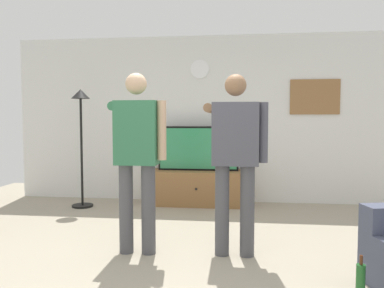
{
  "coord_description": "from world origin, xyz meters",
  "views": [
    {
      "loc": [
        0.49,
        -3.22,
        1.33
      ],
      "look_at": [
        -0.03,
        1.2,
        1.05
      ],
      "focal_mm": 35.09,
      "sensor_mm": 36.0,
      "label": 1
    }
  ],
  "objects_px": {
    "television": "(198,148)",
    "wall_clock": "(200,69)",
    "floor_lamp": "(81,123)",
    "framed_picture": "(315,97)",
    "person_standing_nearer_lamp": "(137,152)",
    "beverage_bottle": "(361,282)",
    "person_standing_nearer_couch": "(235,153)",
    "tv_stand": "(198,188)"
  },
  "relations": [
    {
      "from": "television",
      "to": "wall_clock",
      "type": "relative_size",
      "value": 4.26
    },
    {
      "from": "floor_lamp",
      "to": "television",
      "type": "bearing_deg",
      "value": 12.62
    },
    {
      "from": "framed_picture",
      "to": "floor_lamp",
      "type": "relative_size",
      "value": 0.42
    },
    {
      "from": "wall_clock",
      "to": "person_standing_nearer_lamp",
      "type": "xyz_separation_m",
      "value": [
        -0.38,
        -2.5,
        -1.14
      ]
    },
    {
      "from": "wall_clock",
      "to": "beverage_bottle",
      "type": "distance_m",
      "value": 4.16
    },
    {
      "from": "person_standing_nearer_couch",
      "to": "floor_lamp",
      "type": "bearing_deg",
      "value": 142.28
    },
    {
      "from": "framed_picture",
      "to": "floor_lamp",
      "type": "height_order",
      "value": "framed_picture"
    },
    {
      "from": "television",
      "to": "framed_picture",
      "type": "distance_m",
      "value": 2.01
    },
    {
      "from": "person_standing_nearer_couch",
      "to": "beverage_bottle",
      "type": "bearing_deg",
      "value": -42.96
    },
    {
      "from": "wall_clock",
      "to": "floor_lamp",
      "type": "xyz_separation_m",
      "value": [
        -1.76,
        -0.64,
        -0.87
      ]
    },
    {
      "from": "framed_picture",
      "to": "beverage_bottle",
      "type": "height_order",
      "value": "framed_picture"
    },
    {
      "from": "tv_stand",
      "to": "floor_lamp",
      "type": "height_order",
      "value": "floor_lamp"
    },
    {
      "from": "television",
      "to": "person_standing_nearer_couch",
      "type": "bearing_deg",
      "value": -75.11
    },
    {
      "from": "tv_stand",
      "to": "beverage_bottle",
      "type": "xyz_separation_m",
      "value": [
        1.51,
        -3.02,
        -0.12
      ]
    },
    {
      "from": "television",
      "to": "beverage_bottle",
      "type": "relative_size",
      "value": 3.65
    },
    {
      "from": "wall_clock",
      "to": "television",
      "type": "bearing_deg",
      "value": -90.0
    },
    {
      "from": "person_standing_nearer_lamp",
      "to": "person_standing_nearer_couch",
      "type": "relative_size",
      "value": 1.01
    },
    {
      "from": "wall_clock",
      "to": "framed_picture",
      "type": "xyz_separation_m",
      "value": [
        1.82,
        0.0,
        -0.46
      ]
    },
    {
      "from": "floor_lamp",
      "to": "wall_clock",
      "type": "bearing_deg",
      "value": 19.93
    },
    {
      "from": "television",
      "to": "person_standing_nearer_couch",
      "type": "distance_m",
      "value": 2.29
    },
    {
      "from": "wall_clock",
      "to": "floor_lamp",
      "type": "relative_size",
      "value": 0.17
    },
    {
      "from": "person_standing_nearer_lamp",
      "to": "person_standing_nearer_couch",
      "type": "height_order",
      "value": "person_standing_nearer_lamp"
    },
    {
      "from": "floor_lamp",
      "to": "person_standing_nearer_lamp",
      "type": "distance_m",
      "value": 2.33
    },
    {
      "from": "wall_clock",
      "to": "person_standing_nearer_couch",
      "type": "relative_size",
      "value": 0.17
    },
    {
      "from": "television",
      "to": "wall_clock",
      "type": "height_order",
      "value": "wall_clock"
    },
    {
      "from": "framed_picture",
      "to": "person_standing_nearer_lamp",
      "type": "relative_size",
      "value": 0.43
    },
    {
      "from": "tv_stand",
      "to": "person_standing_nearer_lamp",
      "type": "height_order",
      "value": "person_standing_nearer_lamp"
    },
    {
      "from": "tv_stand",
      "to": "person_standing_nearer_couch",
      "type": "xyz_separation_m",
      "value": [
        0.59,
        -2.16,
        0.75
      ]
    },
    {
      "from": "floor_lamp",
      "to": "person_standing_nearer_couch",
      "type": "relative_size",
      "value": 1.02
    },
    {
      "from": "framed_picture",
      "to": "television",
      "type": "bearing_deg",
      "value": -172.22
    },
    {
      "from": "framed_picture",
      "to": "person_standing_nearer_lamp",
      "type": "xyz_separation_m",
      "value": [
        -2.2,
        -2.5,
        -0.68
      ]
    },
    {
      "from": "framed_picture",
      "to": "beverage_bottle",
      "type": "bearing_deg",
      "value": -95.31
    },
    {
      "from": "framed_picture",
      "to": "person_standing_nearer_couch",
      "type": "height_order",
      "value": "framed_picture"
    },
    {
      "from": "tv_stand",
      "to": "person_standing_nearer_couch",
      "type": "relative_size",
      "value": 0.84
    },
    {
      "from": "television",
      "to": "floor_lamp",
      "type": "height_order",
      "value": "floor_lamp"
    },
    {
      "from": "tv_stand",
      "to": "wall_clock",
      "type": "bearing_deg",
      "value": 90.0
    },
    {
      "from": "television",
      "to": "person_standing_nearer_lamp",
      "type": "distance_m",
      "value": 2.29
    },
    {
      "from": "wall_clock",
      "to": "framed_picture",
      "type": "distance_m",
      "value": 1.88
    },
    {
      "from": "person_standing_nearer_lamp",
      "to": "beverage_bottle",
      "type": "distance_m",
      "value": 2.24
    },
    {
      "from": "tv_stand",
      "to": "person_standing_nearer_couch",
      "type": "distance_m",
      "value": 2.36
    },
    {
      "from": "wall_clock",
      "to": "tv_stand",
      "type": "bearing_deg",
      "value": -90.0
    },
    {
      "from": "television",
      "to": "framed_picture",
      "type": "relative_size",
      "value": 1.67
    }
  ]
}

